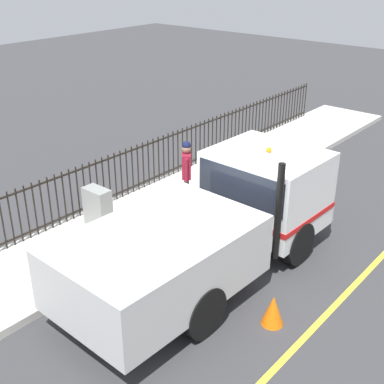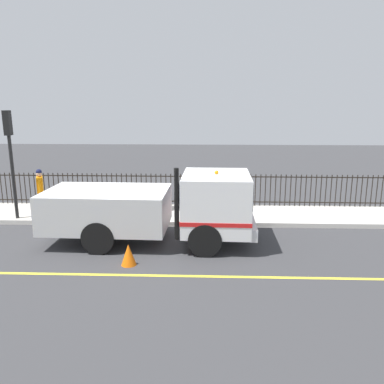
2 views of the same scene
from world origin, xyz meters
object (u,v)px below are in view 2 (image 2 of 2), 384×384
Objects in this scene: work_truck at (165,205)px; pedestrian_distant at (40,186)px; traffic_cone at (129,255)px; traffic_light_near at (10,143)px; worker_standing at (213,188)px; utility_cabinet at (159,198)px.

work_truck is 5.63m from pedestrian_distant.
pedestrian_distant reaches higher than traffic_cone.
worker_standing is at bearing 87.09° from traffic_light_near.
traffic_cone is (-1.79, 0.82, -0.92)m from work_truck.
traffic_cone is at bearing -156.90° from pedestrian_distant.
traffic_cone is (-4.05, 2.33, -0.94)m from worker_standing.
utility_cabinet is (3.20, 0.60, -0.58)m from work_truck.
pedestrian_distant is at bearing -115.57° from work_truck.
traffic_cone is at bearing 177.47° from utility_cabinet.
worker_standing is 1.04× the size of pedestrian_distant.
traffic_light_near is 4.08× the size of utility_cabinet.
work_truck is at bearing 65.61° from traffic_light_near.
traffic_light_near is (-0.72, 0.62, 1.71)m from pedestrian_distant.
work_truck reaches higher than pedestrian_distant.
traffic_light_near is 6.57× the size of traffic_cone.
worker_standing is 4.77m from traffic_cone.
work_truck is 11.05× the size of traffic_cone.
utility_cabinet is at bearing -2.53° from traffic_cone.
traffic_light_near is 5.69m from utility_cabinet.
worker_standing is (2.26, -1.52, 0.02)m from work_truck.
worker_standing is at bearing 147.68° from work_truck.
traffic_light_near reaches higher than pedestrian_distant.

